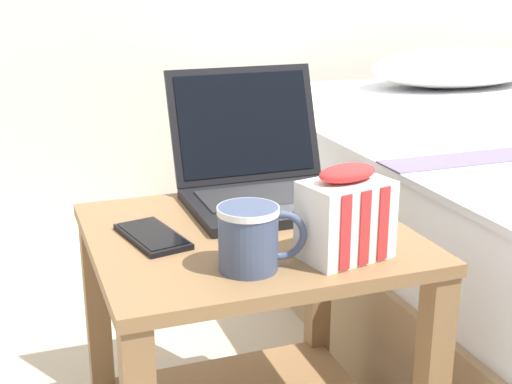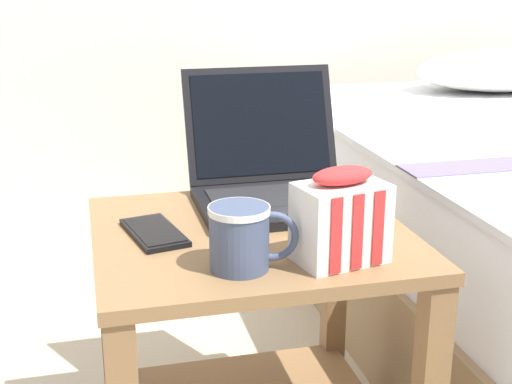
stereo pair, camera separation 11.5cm
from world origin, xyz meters
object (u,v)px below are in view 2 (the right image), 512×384
at_px(cell_phone, 154,232).
at_px(mug_front_left, 242,235).
at_px(snack_bag, 341,219).
at_px(laptop, 274,176).

bearing_deg(cell_phone, mug_front_left, -56.63).
xyz_separation_m(mug_front_left, cell_phone, (-0.11, 0.17, -0.05)).
bearing_deg(snack_bag, mug_front_left, 177.97).
height_order(laptop, cell_phone, laptop).
xyz_separation_m(snack_bag, cell_phone, (-0.26, 0.17, -0.06)).
relative_size(mug_front_left, cell_phone, 0.79).
height_order(laptop, mug_front_left, laptop).
height_order(mug_front_left, cell_phone, mug_front_left).
xyz_separation_m(laptop, mug_front_left, (-0.13, -0.30, 0.01)).
distance_m(mug_front_left, cell_phone, 0.21).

